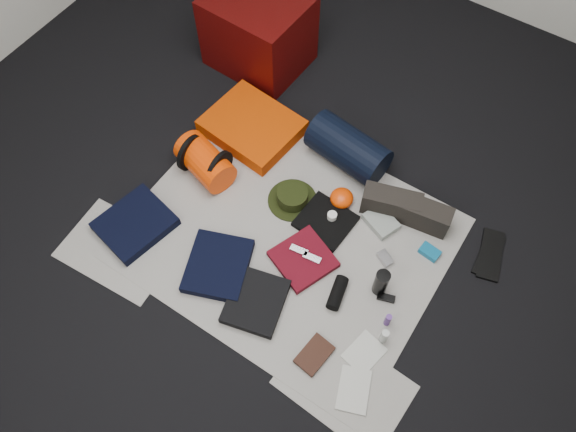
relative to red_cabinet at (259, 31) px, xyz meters
The scene contains 37 objects.
floor 1.32m from the red_cabinet, 49.08° to the right, with size 4.50×4.50×0.02m, color black.
newspaper_mat 1.32m from the red_cabinet, 49.08° to the right, with size 1.60×1.30×0.01m, color #B8B4AA.
newspaper_sheet_front_left 1.56m from the red_cabinet, 84.32° to the right, with size 0.58×0.40×0.00m, color #B8B4AA.
newspaper_sheet_front_right 2.12m from the red_cabinet, 44.63° to the right, with size 0.58×0.40×0.00m, color #B8B4AA.
red_cabinet is the anchor object (origin of this frame).
sleeping_pad 0.61m from the red_cabinet, 59.78° to the right, with size 0.52×0.42×0.09m, color #CE3D02.
stuff_sack 0.93m from the red_cabinet, 74.49° to the right, with size 0.19×0.19×0.33m, color #EA3A03.
sack_strap_left 0.90m from the red_cabinet, 80.67° to the right, with size 0.22×0.22×0.03m, color black.
sack_strap_right 0.96m from the red_cabinet, 68.67° to the right, with size 0.22×0.22×0.03m, color black.
navy_duffel 0.96m from the red_cabinet, 23.84° to the right, with size 0.24×0.24×0.45m, color black.
boonie_brim 1.11m from the red_cabinet, 45.90° to the right, with size 0.27×0.27×0.01m, color black.
boonie_crown 1.10m from the red_cabinet, 45.90° to the right, with size 0.17×0.17×0.07m, color black.
hiking_boot_left 1.35m from the red_cabinet, 23.76° to the right, with size 0.31×0.12×0.16m, color black.
hiking_boot_right 1.50m from the red_cabinet, 20.17° to the right, with size 0.31×0.12×0.15m, color black.
flip_flop_left 1.88m from the red_cabinet, 15.40° to the right, with size 0.10×0.27×0.02m, color black.
flip_flop_right 1.88m from the red_cabinet, 15.18° to the right, with size 0.11×0.30×0.02m, color black.
trousers_navy_a 1.40m from the red_cabinet, 84.20° to the right, with size 0.32×0.36×0.06m, color black.
trousers_navy_b 1.50m from the red_cabinet, 63.71° to the right, with size 0.30×0.35×0.05m, color black.
trousers_charcoal 1.68m from the red_cabinet, 56.09° to the right, with size 0.27×0.31×0.05m, color black.
black_tshirt 1.28m from the red_cabinet, 39.11° to the right, with size 0.28×0.26×0.03m, color black.
red_shirt 1.47m from the red_cabinet, 46.50° to the right, with size 0.28×0.28×0.04m, color #5B0915.
orange_stuff_sack 1.19m from the red_cabinet, 33.00° to the right, with size 0.13×0.13×0.08m, color #EA3A03.
first_aid_pouch 1.40m from the red_cabinet, 27.48° to the right, with size 0.17×0.13×0.04m, color gray.
water_bottle 1.72m from the red_cabinet, 34.89° to the right, with size 0.07×0.07×0.18m, color black.
speaker 1.69m from the red_cabinet, 42.05° to the right, with size 0.07×0.07×0.17m, color black.
compact_camera 1.60m from the red_cabinet, 31.18° to the right, with size 0.09×0.05×0.03m, color #A3A3A7.
cyan_case 1.68m from the red_cabinet, 23.24° to the right, with size 0.10×0.07×0.03m, color #0E5F89.
toiletry_purple 1.90m from the red_cabinet, 36.19° to the right, with size 0.03×0.03×0.09m, color #50267C.
toiletry_clear 1.97m from the red_cabinet, 37.77° to the right, with size 0.04×0.04×0.11m, color #9DA19D.
paperback_book 1.96m from the red_cabinet, 47.77° to the right, with size 0.12×0.18×0.03m, color black.
map_booklet 2.16m from the red_cabinet, 43.72° to the right, with size 0.14×0.21×0.01m, color #B9B9B0.
map_printout 2.01m from the red_cabinet, 40.91° to the right, with size 0.14×0.18×0.01m, color #B9B9B0.
sunglasses 1.79m from the red_cabinet, 34.53° to the right, with size 0.09×0.04×0.02m, color black.
key_cluster 1.52m from the red_cabinet, 83.93° to the right, with size 0.07×0.07×0.01m, color #A3A3A7.
tape_roll 1.27m from the red_cabinet, 37.48° to the right, with size 0.05×0.05×0.04m, color white.
energy_bar_a 1.42m from the red_cabinet, 47.12° to the right, with size 0.10×0.04×0.01m, color #A3A3A7.
energy_bar_b 1.48m from the red_cabinet, 44.83° to the right, with size 0.10×0.04×0.01m, color #A3A3A7.
Camera 1 is at (0.76, -1.14, 2.66)m, focal length 35.00 mm.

